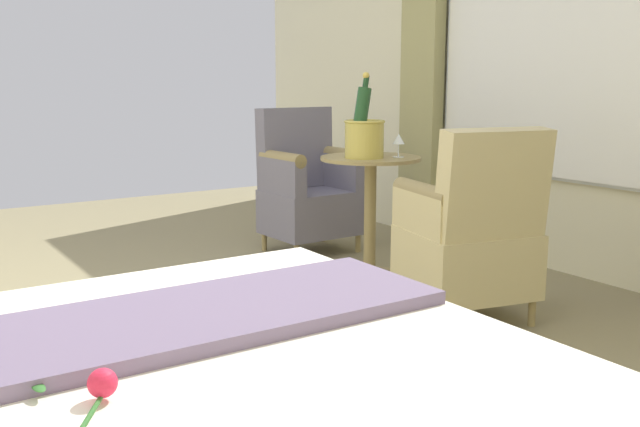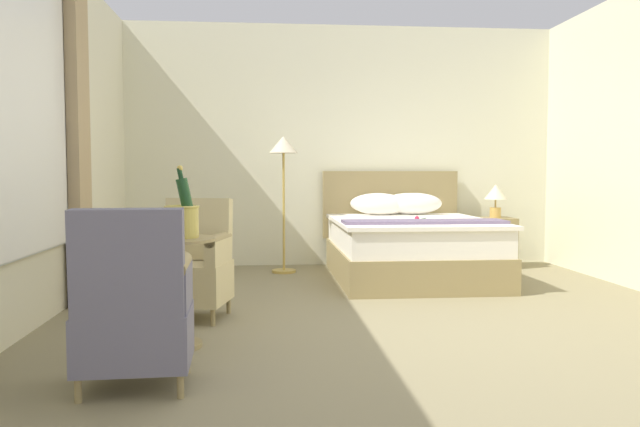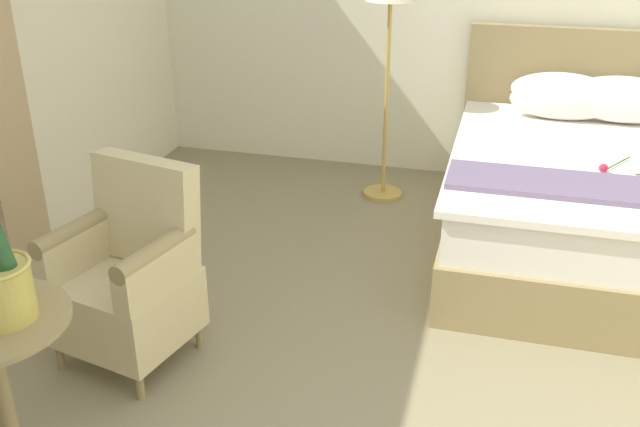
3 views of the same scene
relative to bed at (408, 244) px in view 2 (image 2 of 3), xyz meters
The scene contains 13 objects.
ground_plane 2.32m from the bed, 105.21° to the right, with size 8.07×8.07×0.00m, color #8B805D.
wall_headboard_side 1.71m from the bed, 117.75° to the left, with size 5.45×0.12×2.98m.
wall_window_side 4.13m from the bed, 146.30° to the right, with size 0.27×6.69×2.98m.
bed is the anchor object (origin of this frame).
nightstand 1.40m from the bed, 28.21° to the left, with size 0.46×0.41×0.61m.
bedside_lamp 1.49m from the bed, 28.21° to the left, with size 0.27×0.27×0.41m.
floor_lamp_brass 1.71m from the bed, 159.99° to the left, with size 0.33×0.33×1.58m.
side_table_round 3.38m from the bed, 130.34° to the right, with size 0.58×0.58×0.73m.
champagne_bucket 3.34m from the bed, 129.72° to the right, with size 0.23×0.23×0.48m.
wine_glass_near_bucket 3.39m from the bed, 133.02° to the right, with size 0.07×0.07×0.13m.
wine_glass_near_edge 3.56m from the bed, 129.75° to the right, with size 0.07×0.07×0.15m.
armchair_by_window 2.75m from the bed, 141.31° to the right, with size 0.66×0.65×0.95m.
armchair_facing_bed 4.07m from the bed, 123.78° to the right, with size 0.60×0.52×0.97m.
Camera 2 is at (-0.98, -4.49, 1.14)m, focal length 35.00 mm.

